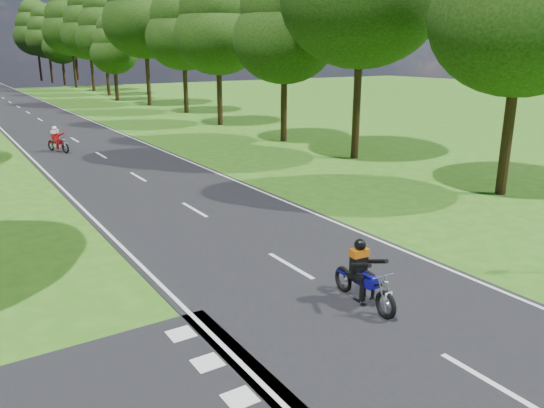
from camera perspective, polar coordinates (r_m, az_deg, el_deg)
ground at (r=12.52m, az=7.25°, el=-9.67°), size 160.00×160.00×0.00m
main_road at (r=59.29m, az=-25.64°, el=9.40°), size 7.00×140.00×0.02m
road_markings at (r=57.42m, az=-25.52°, el=9.25°), size 7.40×140.00×0.01m
treeline at (r=69.26m, az=-26.45°, el=16.94°), size 40.00×115.35×14.78m
rider_near_blue at (r=11.84m, az=9.92°, el=-7.33°), size 0.70×1.80×1.48m
rider_far_red at (r=31.66m, az=-22.08°, el=6.48°), size 1.12×1.80×1.42m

